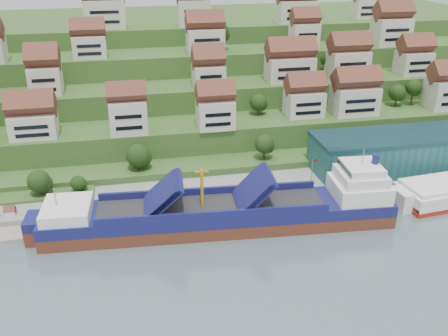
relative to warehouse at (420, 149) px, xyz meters
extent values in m
plane|color=slate|center=(-52.00, -17.00, -7.20)|extent=(300.00, 300.00, 0.00)
cube|color=gray|center=(-32.00, -2.00, -6.10)|extent=(180.00, 14.00, 2.20)
cube|color=#2D4C1E|center=(-52.00, 69.00, -5.20)|extent=(260.00, 128.00, 4.00)
cube|color=#2D4C1E|center=(-52.00, 74.00, -1.70)|extent=(260.00, 118.00, 11.00)
cube|color=#2D4C1E|center=(-52.00, 82.00, 1.80)|extent=(260.00, 102.00, 18.00)
cube|color=#2D4C1E|center=(-52.00, 90.00, 5.30)|extent=(260.00, 86.00, 25.00)
cube|color=#2D4C1E|center=(-52.00, 99.00, 8.30)|extent=(260.00, 68.00, 31.00)
cube|color=beige|center=(-102.68, 21.34, 6.99)|extent=(12.02, 8.57, 6.39)
cube|color=beige|center=(-77.65, 18.91, 8.39)|extent=(10.02, 7.03, 9.19)
cube|color=beige|center=(-53.66, 18.14, 7.81)|extent=(10.08, 7.62, 8.01)
cube|color=beige|center=(-25.72, 23.14, 7.56)|extent=(10.95, 7.73, 7.51)
cube|color=beige|center=(-10.15, 21.77, 7.99)|extent=(13.35, 8.26, 8.38)
cube|color=beige|center=(21.28, 21.66, 8.27)|extent=(13.28, 8.31, 8.94)
cube|color=beige|center=(-100.41, 38.31, 14.83)|extent=(9.02, 8.98, 8.05)
cube|color=beige|center=(-52.38, 35.90, 14.16)|extent=(9.34, 8.56, 6.71)
cube|color=beige|center=(-25.79, 37.43, 14.66)|extent=(14.78, 8.36, 7.71)
cube|color=beige|center=(-5.99, 37.76, 15.16)|extent=(12.70, 8.18, 8.72)
cube|color=beige|center=(17.65, 37.58, 14.57)|extent=(10.56, 8.04, 7.54)
cube|color=beige|center=(-87.72, 52.60, 21.29)|extent=(10.31, 7.30, 6.98)
cube|color=beige|center=(-50.57, 51.97, 21.80)|extent=(11.95, 7.79, 8.00)
cube|color=beige|center=(-15.81, 53.07, 22.04)|extent=(9.22, 7.14, 8.49)
cube|color=beige|center=(16.73, 53.03, 22.46)|extent=(12.53, 8.47, 9.32)
cube|color=beige|center=(-82.49, 71.83, 28.58)|extent=(13.85, 7.51, 9.57)
cube|color=beige|center=(-51.24, 71.93, 28.26)|extent=(11.38, 8.15, 8.91)
cube|color=beige|center=(-12.96, 70.45, 27.82)|extent=(14.29, 8.73, 8.04)
cube|color=beige|center=(17.19, 76.25, 27.44)|extent=(8.68, 7.05, 7.28)
ellipsoid|color=#223F15|center=(-41.76, 9.11, 1.28)|extent=(5.21, 5.21, 5.21)
ellipsoid|color=#223F15|center=(-76.00, 9.29, 0.71)|extent=(6.26, 6.26, 6.26)
ellipsoid|color=#223F15|center=(6.32, 26.11, 8.19)|extent=(5.25, 5.25, 5.25)
ellipsoid|color=#223F15|center=(11.78, 26.11, 9.67)|extent=(4.92, 4.92, 4.92)
ellipsoid|color=#223F15|center=(-38.88, 26.66, 7.57)|extent=(5.07, 5.07, 5.07)
ellipsoid|color=#223F15|center=(-10.71, 42.83, 16.02)|extent=(5.09, 5.09, 5.09)
ellipsoid|color=#223F15|center=(-101.66, 42.38, 15.05)|extent=(5.81, 5.81, 5.81)
ellipsoid|color=#223F15|center=(-44.99, 56.21, 24.05)|extent=(6.55, 6.55, 6.55)
ellipsoid|color=#223F15|center=(-16.41, 58.94, 22.93)|extent=(4.33, 4.33, 4.33)
ellipsoid|color=#223F15|center=(-11.31, 56.97, 21.67)|extent=(4.91, 4.91, 4.91)
ellipsoid|color=#223F15|center=(-100.17, 2.00, -0.77)|extent=(5.54, 5.54, 5.54)
ellipsoid|color=#223F15|center=(-91.13, 2.00, -2.21)|extent=(3.75, 3.75, 3.75)
cube|color=#205856|center=(0.00, 0.00, 0.00)|extent=(60.00, 15.00, 10.00)
cylinder|color=gray|center=(-34.00, -7.00, -1.00)|extent=(0.16, 0.16, 8.00)
cube|color=maroon|center=(-33.40, -7.00, 2.60)|extent=(1.20, 0.05, 0.80)
cube|color=white|center=(-106.00, -5.50, -5.10)|extent=(2.40, 2.20, 2.20)
cube|color=#5C2C1C|center=(-59.32, -17.07, -6.20)|extent=(78.77, 17.66, 5.01)
cube|color=navy|center=(-59.32, -17.07, -2.89)|extent=(78.78, 17.78, 2.60)
cube|color=white|center=(-92.27, -14.67, -0.39)|extent=(10.82, 12.11, 2.60)
cube|color=#262628|center=(-61.31, -16.93, -1.59)|extent=(50.67, 13.82, 0.30)
cube|color=navy|center=(-72.30, -16.13, 1.81)|extent=(8.28, 11.57, 6.92)
cube|color=navy|center=(-52.33, -17.58, 1.81)|extent=(7.91, 11.54, 7.32)
cylinder|color=gold|center=(-63.31, -16.78, 2.81)|extent=(0.75, 0.75, 9.01)
cube|color=white|center=(-27.36, -19.40, 0.31)|extent=(12.81, 12.26, 4.01)
cube|color=white|center=(-27.36, -19.40, 3.51)|extent=(10.73, 10.91, 2.50)
cube|color=white|center=(-27.36, -19.40, 5.62)|extent=(8.64, 9.57, 1.80)
cylinder|color=navy|center=(-24.36, -19.62, 7.52)|extent=(1.71, 1.71, 2.20)
camera|label=1|loc=(-78.14, -112.66, 52.14)|focal=40.00mm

